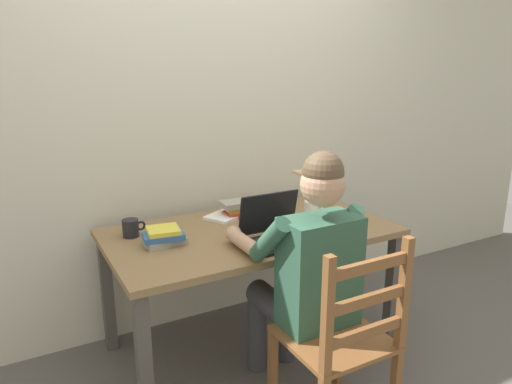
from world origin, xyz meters
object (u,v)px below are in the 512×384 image
object	(u,v)px
computer_mouse	(325,232)
book_stack_side	(238,208)
wooden_chair	(342,342)
coffee_mug_white	(312,209)
desk	(251,243)
book_stack_main	(164,237)
coffee_mug_dark	(131,228)
coffee_mug_spare	(268,212)
seated_person	(306,268)
laptop	(276,230)

from	to	relation	value
computer_mouse	book_stack_side	bearing A→B (deg)	115.88
wooden_chair	coffee_mug_white	distance (m)	0.93
desk	book_stack_side	world-z (taller)	book_stack_side
desk	book_stack_main	xyz separation A→B (m)	(-0.48, 0.01, 0.12)
coffee_mug_dark	coffee_mug_spare	bearing A→B (deg)	-8.27
coffee_mug_dark	book_stack_side	world-z (taller)	coffee_mug_dark
wooden_chair	seated_person	bearing A→B (deg)	90.00
laptop	coffee_mug_white	world-z (taller)	laptop
book_stack_main	book_stack_side	size ratio (longest dim) A/B	1.07
desk	wooden_chair	world-z (taller)	wooden_chair
book_stack_main	seated_person	bearing A→B (deg)	-44.87
desk	coffee_mug_dark	bearing A→B (deg)	161.46
coffee_mug_white	book_stack_main	world-z (taller)	coffee_mug_white
coffee_mug_dark	laptop	bearing A→B (deg)	-32.95
seated_person	coffee_mug_dark	bearing A→B (deg)	131.62
seated_person	wooden_chair	world-z (taller)	seated_person
coffee_mug_white	book_stack_side	bearing A→B (deg)	147.40
book_stack_side	coffee_mug_dark	bearing A→B (deg)	-176.03
coffee_mug_white	coffee_mug_spare	size ratio (longest dim) A/B	1.05
seated_person	book_stack_side	size ratio (longest dim) A/B	6.12
coffee_mug_dark	desk	bearing A→B (deg)	-18.54
wooden_chair	book_stack_main	xyz separation A→B (m)	(-0.50, 0.78, 0.30)
laptop	book_stack_main	size ratio (longest dim) A/B	1.53
book_stack_side	wooden_chair	bearing A→B (deg)	-91.39
coffee_mug_spare	wooden_chair	bearing A→B (deg)	-99.17
desk	book_stack_side	bearing A→B (deg)	79.17
coffee_mug_dark	seated_person	bearing A→B (deg)	-48.38
coffee_mug_dark	book_stack_side	size ratio (longest dim) A/B	0.60
wooden_chair	book_stack_main	distance (m)	0.97
computer_mouse	coffee_mug_spare	size ratio (longest dim) A/B	0.86
book_stack_main	book_stack_side	distance (m)	0.58
coffee_mug_white	book_stack_main	bearing A→B (deg)	-179.71
desk	seated_person	world-z (taller)	seated_person
computer_mouse	seated_person	bearing A→B (deg)	-141.19
desk	computer_mouse	world-z (taller)	computer_mouse
seated_person	coffee_mug_white	bearing A→B (deg)	52.38
seated_person	book_stack_main	world-z (taller)	seated_person
seated_person	coffee_mug_spare	bearing A→B (deg)	76.55
laptop	book_stack_main	world-z (taller)	laptop
coffee_mug_spare	coffee_mug_dark	bearing A→B (deg)	171.73
coffee_mug_dark	book_stack_side	xyz separation A→B (m)	(0.64, 0.04, 0.00)
coffee_mug_spare	book_stack_main	world-z (taller)	coffee_mug_spare
laptop	coffee_mug_white	xyz separation A→B (m)	(0.37, 0.22, -0.01)
computer_mouse	book_stack_main	bearing A→B (deg)	160.28
coffee_mug_dark	coffee_mug_spare	distance (m)	0.76
seated_person	coffee_mug_dark	world-z (taller)	seated_person
laptop	computer_mouse	bearing A→B (deg)	-13.59
laptop	coffee_mug_white	distance (m)	0.43
coffee_mug_white	desk	bearing A→B (deg)	-178.51
desk	wooden_chair	distance (m)	0.79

